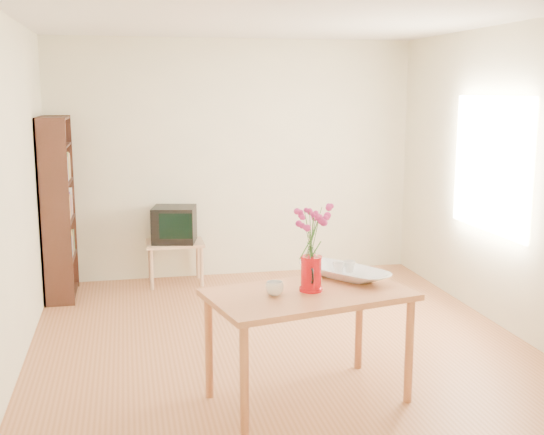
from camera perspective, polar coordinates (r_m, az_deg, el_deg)
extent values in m
plane|color=#965935|center=(5.67, 0.65, -10.53)|extent=(4.50, 4.50, 0.00)
plane|color=white|center=(5.33, 0.71, 16.58)|extent=(4.50, 4.50, 0.00)
plane|color=#F5EFC5|center=(7.54, -3.13, 4.89)|extent=(4.00, 0.00, 4.00)
plane|color=#F5EFC5|center=(3.23, 9.58, -2.84)|extent=(4.00, 0.00, 4.00)
plane|color=#F5EFC5|center=(5.28, -21.00, 1.79)|extent=(0.00, 4.50, 4.50)
plane|color=#F5EFC5|center=(6.11, 19.33, 2.99)|extent=(0.00, 4.50, 4.50)
plane|color=white|center=(6.34, 17.82, 4.24)|extent=(0.00, 1.30, 1.30)
cube|color=#AA603A|center=(4.48, 3.10, -6.46)|extent=(1.43, 1.00, 0.04)
cylinder|color=#AA603A|center=(4.12, -2.33, -13.61)|extent=(0.06, 0.06, 0.71)
cylinder|color=#AA603A|center=(4.66, 11.40, -10.89)|extent=(0.06, 0.06, 0.71)
cylinder|color=#AA603A|center=(4.65, -5.30, -10.73)|extent=(0.06, 0.06, 0.71)
cylinder|color=#AA603A|center=(5.14, 7.29, -8.70)|extent=(0.06, 0.06, 0.71)
cube|color=tan|center=(7.33, -8.13, -2.15)|extent=(0.60, 0.45, 0.03)
cylinder|color=tan|center=(7.19, -10.05, -4.34)|extent=(0.04, 0.04, 0.43)
cylinder|color=tan|center=(7.22, -5.92, -4.16)|extent=(0.04, 0.04, 0.43)
cylinder|color=tan|center=(7.55, -10.16, -3.63)|extent=(0.04, 0.04, 0.43)
cylinder|color=tan|center=(7.58, -6.23, -3.46)|extent=(0.04, 0.04, 0.43)
cube|color=black|center=(6.71, -17.73, 0.25)|extent=(0.28, 0.02, 1.80)
cube|color=black|center=(7.37, -17.24, 1.16)|extent=(0.28, 0.03, 1.80)
cube|color=black|center=(7.05, -18.54, 0.69)|extent=(0.02, 0.70, 1.80)
cube|color=black|center=(7.23, -17.10, -6.00)|extent=(0.27, 0.65, 0.02)
cube|color=black|center=(7.14, -17.25, -3.23)|extent=(0.27, 0.65, 0.02)
cube|color=black|center=(7.06, -17.42, -0.23)|extent=(0.27, 0.65, 0.02)
cube|color=black|center=(7.00, -17.59, 2.82)|extent=(0.27, 0.65, 0.02)
cube|color=black|center=(6.97, -17.75, 5.76)|extent=(0.27, 0.65, 0.02)
cube|color=black|center=(6.95, -17.88, 7.89)|extent=(0.27, 0.65, 0.02)
cylinder|color=red|center=(4.47, 3.29, -4.76)|extent=(0.13, 0.13, 0.22)
cylinder|color=red|center=(4.49, 3.28, -5.99)|extent=(0.15, 0.15, 0.02)
cylinder|color=red|center=(4.44, 3.31, -3.33)|extent=(0.14, 0.14, 0.01)
cone|color=red|center=(4.39, 3.66, -3.81)|extent=(0.06, 0.07, 0.06)
torus|color=black|center=(4.54, 2.84, -4.38)|extent=(0.03, 0.10, 0.10)
imported|color=white|center=(4.38, 0.22, -5.96)|extent=(0.15, 0.15, 0.09)
imported|color=white|center=(4.77, 6.07, -2.52)|extent=(0.64, 0.64, 0.43)
imported|color=white|center=(4.77, 5.61, -3.05)|extent=(0.10, 0.10, 0.07)
imported|color=white|center=(4.81, 6.50, -2.94)|extent=(0.08, 0.08, 0.07)
cube|color=black|center=(7.28, -8.17, -0.58)|extent=(0.51, 0.48, 0.38)
cube|color=black|center=(7.35, -8.22, -0.32)|extent=(0.34, 0.28, 0.27)
cube|color=black|center=(7.08, -8.06, -0.73)|extent=(0.34, 0.08, 0.27)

